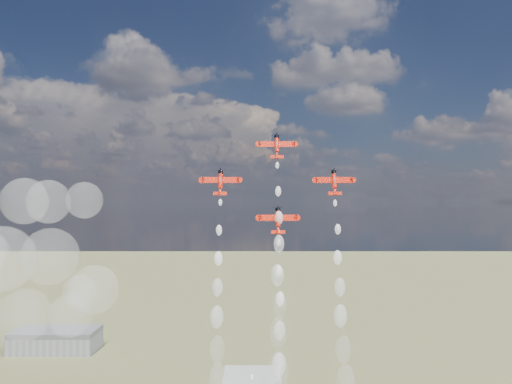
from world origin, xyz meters
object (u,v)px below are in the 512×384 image
object	(u,v)px
hangar	(56,340)
plane_slot	(278,220)
plane_left	(220,182)
plane_lead	(277,146)
plane_right	(334,182)

from	to	relation	value
hangar	plane_slot	world-z (taller)	plane_slot
plane_slot	plane_left	bearing A→B (deg)	166.65
plane_lead	plane_right	distance (m)	19.53
plane_right	plane_slot	world-z (taller)	plane_right
plane_slot	hangar	bearing A→B (deg)	124.79
plane_left	plane_right	bearing A→B (deg)	0.00
hangar	plane_right	distance (m)	247.45
plane_lead	plane_left	bearing A→B (deg)	-166.65
plane_lead	plane_right	xyz separation A→B (m)	(16.00, -3.80, -10.54)
hangar	plane_left	distance (m)	230.32
plane_lead	plane_left	world-z (taller)	plane_lead
hangar	plane_lead	bearing A→B (deg)	-54.07
plane_right	hangar	bearing A→B (deg)	128.60
plane_left	plane_slot	world-z (taller)	plane_left
hangar	plane_slot	bearing A→B (deg)	-55.21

